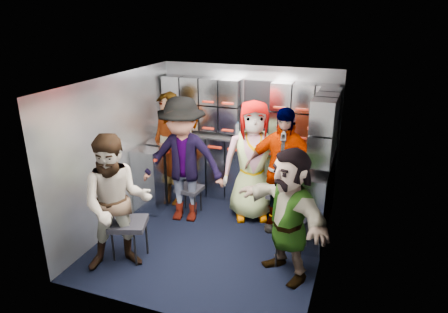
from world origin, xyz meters
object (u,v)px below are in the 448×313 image
(jump_seat_near_right, at_px, (289,238))
(attendant_standing, at_px, (169,149))
(attendant_arc_e, at_px, (288,214))
(attendant_arc_d, at_px, (282,171))
(jump_seat_center, at_px, (255,188))
(jump_seat_near_left, at_px, (129,226))
(jump_seat_mid_right, at_px, (283,197))
(attendant_arc_a, at_px, (117,204))
(attendant_arc_c, at_px, (253,161))
(attendant_arc_b, at_px, (183,161))
(jump_seat_mid_left, at_px, (190,190))

(jump_seat_near_right, distance_m, attendant_standing, 2.41)
(attendant_arc_e, bearing_deg, attendant_arc_d, 145.28)
(jump_seat_center, height_order, attendant_arc_d, attendant_arc_d)
(jump_seat_near_left, bearing_deg, jump_seat_mid_right, 43.57)
(jump_seat_center, bearing_deg, jump_seat_near_right, -57.54)
(jump_seat_near_right, height_order, attendant_arc_d, attendant_arc_d)
(jump_seat_center, relative_size, jump_seat_near_right, 0.99)
(attendant_arc_a, bearing_deg, attendant_arc_c, 24.77)
(attendant_standing, bearing_deg, jump_seat_near_right, -9.05)
(jump_seat_center, distance_m, jump_seat_near_right, 1.40)
(jump_seat_center, bearing_deg, attendant_arc_b, -147.30)
(jump_seat_near_left, bearing_deg, attendant_arc_b, 79.43)
(jump_seat_near_left, distance_m, attendant_arc_c, 1.92)
(jump_seat_near_right, xyz_separation_m, attendant_arc_a, (-1.86, -0.69, 0.46))
(jump_seat_mid_right, distance_m, attendant_arc_c, 0.66)
(jump_seat_mid_right, relative_size, attendant_arc_e, 0.30)
(jump_seat_mid_left, bearing_deg, jump_seat_center, 23.80)
(jump_seat_center, height_order, attendant_standing, attendant_standing)
(attendant_arc_e, bearing_deg, attendant_standing, -171.67)
(jump_seat_mid_right, bearing_deg, jump_seat_near_right, -73.56)
(jump_seat_mid_left, bearing_deg, attendant_arc_a, -98.03)
(attendant_standing, distance_m, attendant_arc_c, 1.35)
(attendant_standing, relative_size, attendant_arc_a, 1.06)
(attendant_arc_a, distance_m, attendant_arc_c, 2.02)
(attendant_arc_b, bearing_deg, jump_seat_mid_left, 81.10)
(attendant_arc_a, bearing_deg, jump_seat_mid_left, 49.84)
(jump_seat_near_left, height_order, attendant_arc_e, attendant_arc_e)
(jump_seat_center, xyz_separation_m, attendant_arc_a, (-1.11, -1.88, 0.44))
(attendant_arc_c, xyz_separation_m, attendant_arc_e, (0.75, -1.18, -0.10))
(attendant_arc_c, bearing_deg, jump_seat_near_left, -146.55)
(attendant_arc_b, bearing_deg, jump_seat_near_left, -109.47)
(jump_seat_mid_right, xyz_separation_m, attendant_arc_c, (-0.46, 0.02, 0.47))
(attendant_arc_a, bearing_deg, jump_seat_center, 27.35)
(attendant_arc_d, bearing_deg, jump_seat_mid_right, 88.99)
(jump_seat_center, bearing_deg, attendant_arc_d, -39.62)
(jump_seat_mid_left, xyz_separation_m, jump_seat_near_right, (1.65, -0.79, -0.01))
(jump_seat_center, height_order, attendant_arc_a, attendant_arc_a)
(jump_seat_near_right, bearing_deg, attendant_arc_d, 109.88)
(jump_seat_center, bearing_deg, attendant_arc_e, -61.10)
(jump_seat_near_right, height_order, attendant_standing, attendant_standing)
(jump_seat_mid_right, height_order, attendant_arc_a, attendant_arc_a)
(attendant_arc_a, bearing_deg, jump_seat_mid_right, 14.71)
(jump_seat_near_right, bearing_deg, attendant_arc_e, -90.00)
(attendant_arc_c, bearing_deg, attendant_arc_d, -44.14)
(jump_seat_mid_left, distance_m, attendant_arc_d, 1.45)
(jump_seat_mid_left, bearing_deg, jump_seat_mid_right, 8.05)
(jump_seat_center, xyz_separation_m, jump_seat_mid_right, (0.46, -0.20, 0.02))
(attendant_standing, relative_size, attendant_arc_c, 1.00)
(jump_seat_near_left, relative_size, jump_seat_near_right, 1.22)
(attendant_arc_a, bearing_deg, attendant_arc_b, 48.75)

